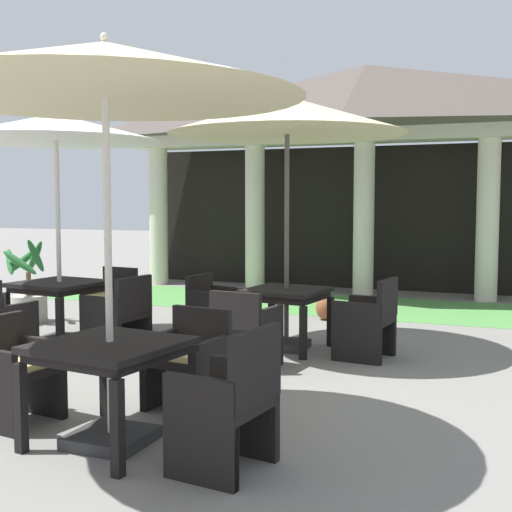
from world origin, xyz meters
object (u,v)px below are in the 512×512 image
(patio_chair_mid_left_west, at_px, (14,372))
(patio_chair_near_foreground_north, at_px, (111,300))
(patio_umbrella_near_foreground, at_px, (56,130))
(patio_table_mid_left, at_px, (110,355))
(patio_chair_mid_right_south, at_px, (245,330))
(potted_palm_left_edge, at_px, (28,298))
(patio_umbrella_mid_left, at_px, (105,73))
(patio_chair_mid_right_east, at_px, (368,321))
(patio_chair_mid_left_east, at_px, (229,405))
(terracotta_urn, at_px, (326,307))
(patio_umbrella_mid_right, at_px, (287,117))
(patio_chair_near_foreground_east, at_px, (119,315))
(patio_table_mid_right, at_px, (286,297))
(patio_chair_mid_left_north, at_px, (189,361))
(patio_chair_mid_right_west, at_px, (215,309))
(patio_table_near_foreground, at_px, (60,290))

(patio_chair_mid_left_west, bearing_deg, patio_chair_near_foreground_north, -150.05)
(patio_umbrella_near_foreground, bearing_deg, patio_table_mid_left, -46.73)
(patio_chair_mid_right_south, height_order, potted_palm_left_edge, potted_palm_left_edge)
(patio_umbrella_mid_left, xyz_separation_m, patio_chair_mid_right_south, (0.02, 2.43, -2.22))
(patio_table_mid_left, height_order, patio_chair_mid_right_east, patio_chair_mid_right_east)
(patio_umbrella_near_foreground, height_order, patio_chair_mid_left_west, patio_umbrella_near_foreground)
(patio_chair_mid_left_east, relative_size, patio_chair_mid_right_east, 1.05)
(terracotta_urn, bearing_deg, patio_umbrella_mid_right, -86.88)
(potted_palm_left_edge, bearing_deg, patio_umbrella_mid_right, -4.08)
(patio_chair_near_foreground_east, bearing_deg, patio_table_mid_right, -58.86)
(patio_chair_mid_left_east, xyz_separation_m, patio_chair_mid_left_north, (-0.86, 1.09, -0.03))
(patio_chair_mid_right_west, bearing_deg, patio_chair_near_foreground_east, -35.18)
(patio_chair_mid_right_south, bearing_deg, patio_table_mid_right, 90.00)
(patio_umbrella_mid_left, xyz_separation_m, patio_umbrella_mid_right, (0.14, 3.41, 0.08))
(patio_table_mid_right, bearing_deg, patio_chair_mid_right_south, -96.47)
(patio_umbrella_mid_left, bearing_deg, patio_table_near_foreground, 133.27)
(patio_chair_mid_right_west, bearing_deg, terracotta_urn, 162.47)
(patio_table_near_foreground, height_order, patio_chair_near_foreground_north, patio_chair_near_foreground_north)
(potted_palm_left_edge, bearing_deg, patio_table_near_foreground, -36.28)
(patio_umbrella_mid_right, relative_size, patio_chair_mid_right_east, 3.34)
(patio_table_near_foreground, xyz_separation_m, patio_chair_mid_left_north, (2.70, -1.77, -0.26))
(patio_chair_mid_left_north, bearing_deg, patio_chair_near_foreground_north, -39.07)
(patio_chair_near_foreground_east, xyz_separation_m, potted_palm_left_edge, (-2.24, 1.08, -0.06))
(patio_chair_mid_left_west, bearing_deg, patio_chair_mid_right_east, 153.70)
(patio_table_mid_left, bearing_deg, potted_palm_left_edge, 136.41)
(patio_umbrella_near_foreground, xyz_separation_m, patio_umbrella_mid_left, (2.58, -2.74, 0.02))
(patio_chair_near_foreground_east, xyz_separation_m, patio_chair_mid_right_east, (2.78, 0.68, 0.01))
(patio_umbrella_near_foreground, xyz_separation_m, patio_chair_mid_left_west, (1.61, -2.62, -2.20))
(patio_chair_near_foreground_east, height_order, patio_chair_mid_right_west, patio_chair_near_foreground_east)
(patio_chair_near_foreground_east, bearing_deg, patio_chair_mid_left_west, -157.50)
(patio_chair_near_foreground_north, height_order, patio_chair_mid_right_south, patio_chair_near_foreground_north)
(patio_chair_near_foreground_north, xyz_separation_m, patio_table_mid_right, (2.60, -0.25, 0.21))
(patio_chair_mid_left_west, height_order, terracotta_urn, patio_chair_mid_left_west)
(patio_umbrella_mid_left, relative_size, patio_table_mid_right, 3.03)
(patio_table_mid_right, xyz_separation_m, patio_chair_mid_right_south, (-0.11, -0.99, -0.22))
(patio_table_near_foreground, bearing_deg, patio_chair_mid_right_south, -6.91)
(patio_chair_near_foreground_north, bearing_deg, patio_chair_mid_right_east, -178.52)
(patio_chair_mid_left_east, relative_size, patio_chair_mid_right_west, 1.14)
(patio_chair_near_foreground_north, distance_m, patio_chair_mid_left_east, 5.12)
(patio_umbrella_near_foreground, height_order, patio_chair_mid_left_east, patio_umbrella_near_foreground)
(patio_chair_mid_left_north, bearing_deg, patio_table_mid_right, -83.22)
(patio_umbrella_mid_left, relative_size, potted_palm_left_edge, 2.36)
(patio_table_mid_right, bearing_deg, patio_chair_mid_right_west, 173.53)
(patio_chair_near_foreground_east, distance_m, patio_chair_mid_right_west, 1.21)
(patio_table_mid_left, relative_size, patio_chair_mid_right_south, 1.27)
(patio_chair_mid_left_west, xyz_separation_m, patio_umbrella_mid_right, (1.11, 3.29, 2.30))
(patio_chair_mid_left_west, relative_size, patio_chair_mid_right_east, 0.93)
(patio_chair_near_foreground_north, height_order, patio_table_mid_left, patio_chair_near_foreground_north)
(patio_chair_mid_left_east, distance_m, potted_palm_left_edge, 6.19)
(patio_umbrella_mid_left, xyz_separation_m, patio_chair_mid_left_west, (-0.97, 0.12, -2.21))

